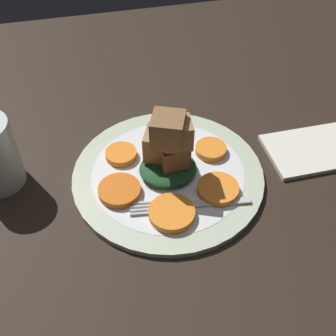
# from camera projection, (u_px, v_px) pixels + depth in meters

# --- Properties ---
(table_slab) EXTENTS (1.20, 1.20, 0.02)m
(table_slab) POSITION_uv_depth(u_px,v_px,m) (168.00, 181.00, 0.69)
(table_slab) COLOR black
(table_slab) RESTS_ON ground
(plate) EXTENTS (0.31, 0.31, 0.01)m
(plate) POSITION_uv_depth(u_px,v_px,m) (168.00, 175.00, 0.68)
(plate) COLOR beige
(plate) RESTS_ON table_slab
(carrot_slice_0) EXTENTS (0.07, 0.07, 0.01)m
(carrot_slice_0) POSITION_uv_depth(u_px,v_px,m) (119.00, 190.00, 0.64)
(carrot_slice_0) COLOR #D76115
(carrot_slice_0) RESTS_ON plate
(carrot_slice_1) EXTENTS (0.07, 0.07, 0.01)m
(carrot_slice_1) POSITION_uv_depth(u_px,v_px,m) (172.00, 213.00, 0.61)
(carrot_slice_1) COLOR orange
(carrot_slice_1) RESTS_ON plate
(carrot_slice_2) EXTENTS (0.06, 0.06, 0.01)m
(carrot_slice_2) POSITION_uv_depth(u_px,v_px,m) (218.00, 189.00, 0.64)
(carrot_slice_2) COLOR orange
(carrot_slice_2) RESTS_ON plate
(carrot_slice_3) EXTENTS (0.05, 0.05, 0.01)m
(carrot_slice_3) POSITION_uv_depth(u_px,v_px,m) (211.00, 149.00, 0.70)
(carrot_slice_3) COLOR orange
(carrot_slice_3) RESTS_ON plate
(carrot_slice_4) EXTENTS (0.06, 0.06, 0.01)m
(carrot_slice_4) POSITION_uv_depth(u_px,v_px,m) (165.00, 137.00, 0.73)
(carrot_slice_4) COLOR orange
(carrot_slice_4) RESTS_ON plate
(carrot_slice_5) EXTENTS (0.05, 0.05, 0.01)m
(carrot_slice_5) POSITION_uv_depth(u_px,v_px,m) (121.00, 154.00, 0.70)
(carrot_slice_5) COLOR orange
(carrot_slice_5) RESTS_ON plate
(center_pile) EXTENTS (0.09, 0.10, 0.11)m
(center_pile) POSITION_uv_depth(u_px,v_px,m) (169.00, 148.00, 0.64)
(center_pile) COLOR #1E4723
(center_pile) RESTS_ON plate
(fork) EXTENTS (0.18, 0.04, 0.00)m
(fork) POSITION_uv_depth(u_px,v_px,m) (188.00, 205.00, 0.63)
(fork) COLOR silver
(fork) RESTS_ON plate
(napkin) EXTENTS (0.18, 0.11, 0.01)m
(napkin) POSITION_uv_depth(u_px,v_px,m) (320.00, 151.00, 0.72)
(napkin) COLOR silver
(napkin) RESTS_ON table_slab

